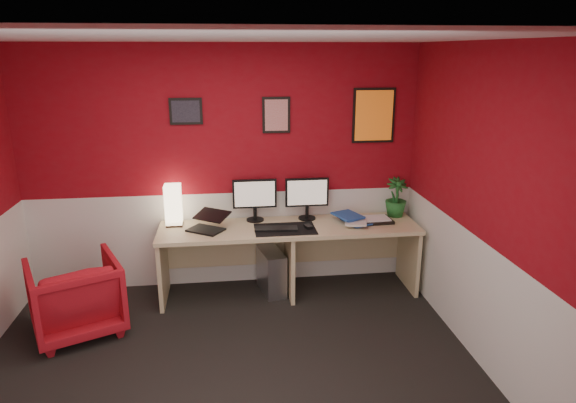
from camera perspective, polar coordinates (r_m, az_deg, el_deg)
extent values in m
cube|color=black|center=(4.11, -6.60, -19.49)|extent=(4.00, 3.50, 0.01)
cube|color=white|center=(3.32, -8.11, 17.90)|extent=(4.00, 3.50, 0.01)
cube|color=maroon|center=(5.20, -7.33, 3.59)|extent=(4.00, 0.01, 2.50)
cube|color=maroon|center=(1.96, -7.13, -20.21)|extent=(4.00, 0.01, 2.50)
cube|color=maroon|center=(4.03, 22.43, -1.48)|extent=(0.01, 3.50, 2.50)
cube|color=silver|center=(5.42, -7.04, -4.16)|extent=(4.00, 0.01, 1.00)
cube|color=silver|center=(4.31, 21.25, -11.00)|extent=(0.01, 3.50, 1.00)
cube|color=#C9B481|center=(5.19, 0.15, -6.60)|extent=(2.60, 0.65, 0.73)
cube|color=#FFE5B2|center=(5.15, -12.85, -0.52)|extent=(0.16, 0.16, 0.40)
cube|color=black|center=(4.96, -9.35, -2.10)|extent=(0.40, 0.38, 0.22)
cube|color=black|center=(5.15, -3.79, 0.90)|extent=(0.45, 0.06, 0.58)
cube|color=black|center=(5.19, 2.19, 1.07)|extent=(0.45, 0.06, 0.58)
cube|color=black|center=(4.97, -0.33, -3.13)|extent=(0.60, 0.38, 0.01)
cube|color=black|center=(4.95, -1.35, -3.07)|extent=(0.43, 0.17, 0.02)
cube|color=black|center=(4.98, 2.30, -2.86)|extent=(0.08, 0.11, 0.03)
imported|color=#224B9C|center=(5.13, 6.73, -2.47)|extent=(0.30, 0.35, 0.03)
imported|color=silver|center=(5.12, 6.51, -2.19)|extent=(0.28, 0.34, 0.02)
imported|color=#224B9C|center=(5.13, 5.75, -1.83)|extent=(0.33, 0.37, 0.03)
cube|color=black|center=(5.26, 9.74, -2.11)|extent=(0.36, 0.27, 0.03)
imported|color=#19591E|center=(5.43, 12.15, 0.47)|extent=(0.25, 0.25, 0.41)
cube|color=#99999E|center=(5.27, -1.90, -7.90)|extent=(0.29, 0.48, 0.45)
imported|color=red|center=(4.90, -22.92, -9.86)|extent=(0.97, 0.98, 0.68)
cube|color=black|center=(5.10, -11.50, 9.98)|extent=(0.32, 0.02, 0.26)
cube|color=red|center=(5.12, -1.34, 9.76)|extent=(0.28, 0.02, 0.36)
cube|color=orange|center=(5.32, 9.68, 9.58)|extent=(0.44, 0.02, 0.56)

